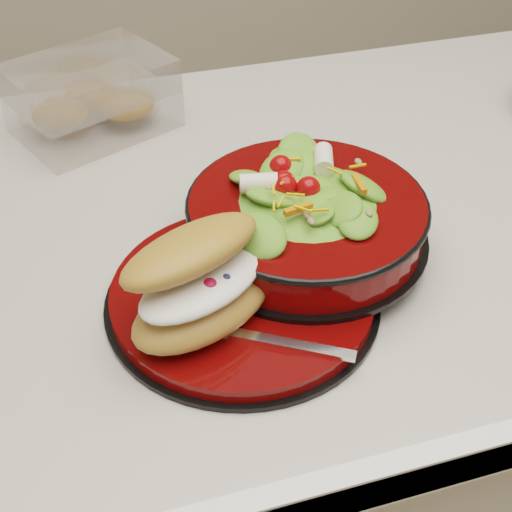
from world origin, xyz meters
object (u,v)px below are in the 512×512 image
object	(u,v)px
island_counter	(291,430)
salad_bowl	(307,209)
dinner_plate	(243,296)
croissant	(200,283)
fork	(266,339)
pastry_box	(92,98)

from	to	relation	value
island_counter	salad_bowl	world-z (taller)	salad_bowl
island_counter	dinner_plate	bearing A→B (deg)	-127.77
salad_bowl	croissant	size ratio (longest dim) A/B	1.52
dinner_plate	croissant	size ratio (longest dim) A/B	1.61
dinner_plate	island_counter	bearing A→B (deg)	52.23
island_counter	fork	world-z (taller)	fork
island_counter	salad_bowl	bearing A→B (deg)	-108.41
salad_bowl	fork	world-z (taller)	salad_bowl
island_counter	fork	xyz separation A→B (m)	(-0.11, -0.22, 0.47)
island_counter	fork	distance (m)	0.53
island_counter	pastry_box	size ratio (longest dim) A/B	5.28
salad_bowl	croissant	bearing A→B (deg)	-147.68
dinner_plate	fork	xyz separation A→B (m)	(0.00, -0.07, 0.01)
island_counter	croissant	bearing A→B (deg)	-132.81
dinner_plate	croissant	distance (m)	0.08
dinner_plate	salad_bowl	size ratio (longest dim) A/B	1.06
fork	salad_bowl	bearing A→B (deg)	-1.56
island_counter	pastry_box	distance (m)	0.59
dinner_plate	fork	size ratio (longest dim) A/B	1.97
dinner_plate	croissant	bearing A→B (deg)	-150.33
island_counter	dinner_plate	size ratio (longest dim) A/B	4.56
croissant	salad_bowl	bearing A→B (deg)	6.47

